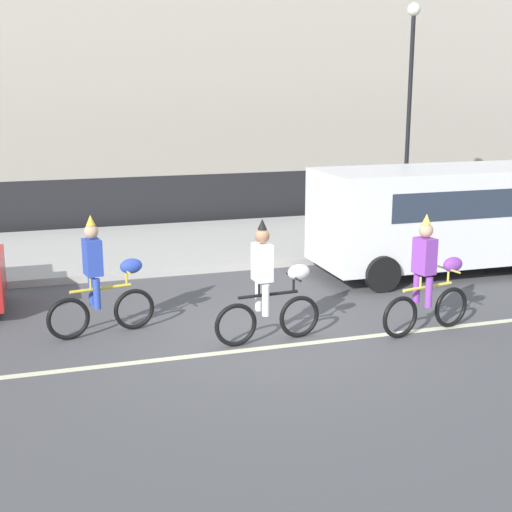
# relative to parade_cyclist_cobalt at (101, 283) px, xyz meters

# --- Properties ---
(ground_plane) EXTENTS (80.00, 80.00, 0.00)m
(ground_plane) POSITION_rel_parade_cyclist_cobalt_xyz_m (2.39, -0.85, -0.84)
(ground_plane) COLOR #4C4C4F
(road_centre_line) EXTENTS (36.00, 0.14, 0.01)m
(road_centre_line) POSITION_rel_parade_cyclist_cobalt_xyz_m (2.39, -1.35, -0.84)
(road_centre_line) COLOR beige
(road_centre_line) RESTS_ON ground
(sidewalk_curb) EXTENTS (60.00, 5.00, 0.15)m
(sidewalk_curb) POSITION_rel_parade_cyclist_cobalt_xyz_m (2.39, 5.65, -0.77)
(sidewalk_curb) COLOR #ADAAA3
(sidewalk_curb) RESTS_ON ground
(fence_line) EXTENTS (40.00, 0.08, 1.40)m
(fence_line) POSITION_rel_parade_cyclist_cobalt_xyz_m (2.39, 8.55, -0.14)
(fence_line) COLOR black
(fence_line) RESTS_ON ground
(building_backdrop) EXTENTS (28.00, 8.00, 7.82)m
(building_backdrop) POSITION_rel_parade_cyclist_cobalt_xyz_m (4.98, 17.15, 3.07)
(building_backdrop) COLOR #B2A899
(building_backdrop) RESTS_ON ground
(parade_cyclist_cobalt) EXTENTS (1.70, 0.54, 1.92)m
(parade_cyclist_cobalt) POSITION_rel_parade_cyclist_cobalt_xyz_m (0.00, 0.00, 0.00)
(parade_cyclist_cobalt) COLOR black
(parade_cyclist_cobalt) RESTS_ON ground
(parade_cyclist_zebra) EXTENTS (1.72, 0.50, 1.92)m
(parade_cyclist_zebra) POSITION_rel_parade_cyclist_cobalt_xyz_m (2.38, -1.09, 0.00)
(parade_cyclist_zebra) COLOR black
(parade_cyclist_zebra) RESTS_ON ground
(parade_cyclist_purple) EXTENTS (1.70, 0.54, 1.92)m
(parade_cyclist_purple) POSITION_rel_parade_cyclist_cobalt_xyz_m (4.90, -1.43, 0.00)
(parade_cyclist_purple) COLOR black
(parade_cyclist_purple) RESTS_ON ground
(parked_van_white) EXTENTS (5.00, 2.22, 2.18)m
(parked_van_white) POSITION_rel_parade_cyclist_cobalt_xyz_m (7.06, 1.85, 0.44)
(parked_van_white) COLOR white
(parked_van_white) RESTS_ON ground
(street_lamp_post) EXTENTS (0.36, 0.36, 5.86)m
(street_lamp_post) POSITION_rel_parade_cyclist_cobalt_xyz_m (9.27, 7.25, 3.15)
(street_lamp_post) COLOR black
(street_lamp_post) RESTS_ON sidewalk_curb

